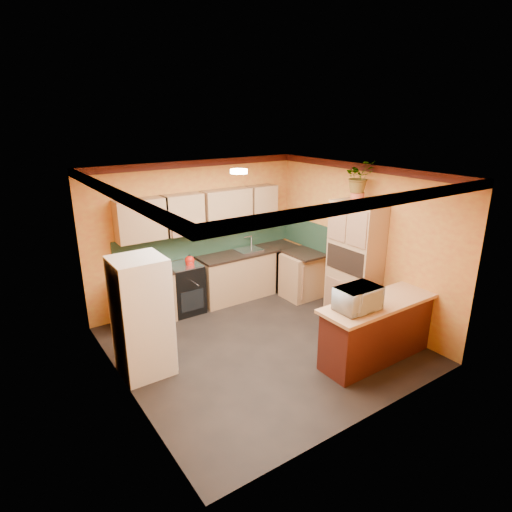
% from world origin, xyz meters
% --- Properties ---
extents(room_shell, '(4.24, 4.24, 2.72)m').
position_xyz_m(room_shell, '(0.02, 0.28, 2.09)').
color(room_shell, black).
rests_on(room_shell, ground).
extents(base_cabinets_back, '(3.65, 0.60, 0.88)m').
position_xyz_m(base_cabinets_back, '(0.18, 1.80, 0.44)').
color(base_cabinets_back, tan).
rests_on(base_cabinets_back, ground).
extents(countertop_back, '(3.65, 0.62, 0.04)m').
position_xyz_m(countertop_back, '(0.18, 1.80, 0.90)').
color(countertop_back, black).
rests_on(countertop_back, base_cabinets_back).
extents(stove, '(0.58, 0.58, 0.91)m').
position_xyz_m(stove, '(-0.44, 1.80, 0.46)').
color(stove, black).
rests_on(stove, ground).
extents(kettle, '(0.19, 0.19, 0.18)m').
position_xyz_m(kettle, '(-0.34, 1.75, 1.00)').
color(kettle, red).
rests_on(kettle, stove).
extents(sink, '(0.48, 0.40, 0.03)m').
position_xyz_m(sink, '(0.96, 1.80, 0.94)').
color(sink, silver).
rests_on(sink, countertop_back).
extents(base_cabinets_right, '(0.60, 0.80, 0.88)m').
position_xyz_m(base_cabinets_right, '(1.80, 1.11, 0.44)').
color(base_cabinets_right, tan).
rests_on(base_cabinets_right, ground).
extents(countertop_right, '(0.62, 0.80, 0.04)m').
position_xyz_m(countertop_right, '(1.80, 1.11, 0.90)').
color(countertop_right, black).
rests_on(countertop_right, base_cabinets_right).
extents(fridge, '(0.68, 0.66, 1.70)m').
position_xyz_m(fridge, '(-1.75, 0.35, 0.85)').
color(fridge, white).
rests_on(fridge, ground).
extents(pantry, '(0.48, 0.90, 2.10)m').
position_xyz_m(pantry, '(1.85, -0.13, 1.05)').
color(pantry, tan).
rests_on(pantry, ground).
extents(fern_pot, '(0.22, 0.22, 0.16)m').
position_xyz_m(fern_pot, '(1.85, -0.08, 2.18)').
color(fern_pot, '#B0472A').
rests_on(fern_pot, pantry).
extents(fern, '(0.55, 0.50, 0.52)m').
position_xyz_m(fern, '(1.85, -0.08, 2.52)').
color(fern, tan).
rests_on(fern, fern_pot).
extents(breakfast_bar, '(1.80, 0.55, 0.88)m').
position_xyz_m(breakfast_bar, '(1.18, -1.26, 0.44)').
color(breakfast_bar, '#4D2012').
rests_on(breakfast_bar, ground).
extents(bar_top, '(1.90, 0.65, 0.05)m').
position_xyz_m(bar_top, '(1.18, -1.26, 0.91)').
color(bar_top, tan).
rests_on(bar_top, breakfast_bar).
extents(microwave, '(0.60, 0.41, 0.33)m').
position_xyz_m(microwave, '(0.72, -1.26, 1.10)').
color(microwave, white).
rests_on(microwave, bar_top).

